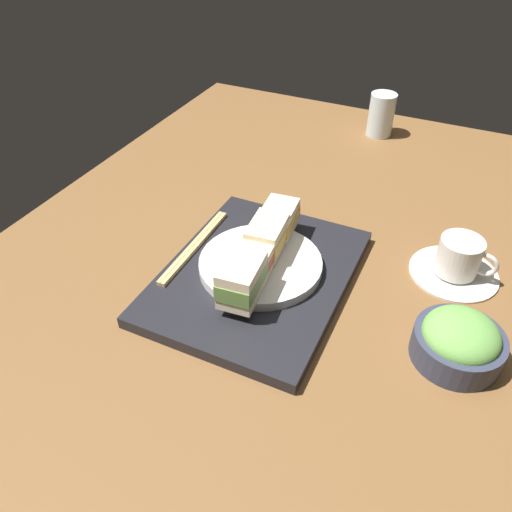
{
  "coord_description": "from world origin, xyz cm",
  "views": [
    {
      "loc": [
        62.83,
        25.61,
        56.66
      ],
      "look_at": [
        5.43,
        -1.42,
        5.0
      ],
      "focal_mm": 35.86,
      "sensor_mm": 36.0,
      "label": 1
    }
  ],
  "objects_px": {
    "sandwich_nearmost": "(278,219)",
    "sandwich_farmost": "(240,280)",
    "sandwich_plate": "(260,264)",
    "coffee_cup": "(458,261)",
    "chopsticks_pair": "(194,246)",
    "sandwich_inner_far": "(254,260)",
    "drinking_glass": "(381,115)",
    "salad_bowl": "(459,341)",
    "sandwich_inner_near": "(267,237)"
  },
  "relations": [
    {
      "from": "sandwich_plate",
      "to": "salad_bowl",
      "type": "xyz_separation_m",
      "value": [
        0.04,
        0.32,
        0.0
      ]
    },
    {
      "from": "sandwich_inner_near",
      "to": "coffee_cup",
      "type": "relative_size",
      "value": 0.61
    },
    {
      "from": "sandwich_inner_far",
      "to": "salad_bowl",
      "type": "bearing_deg",
      "value": 88.65
    },
    {
      "from": "sandwich_inner_far",
      "to": "chopsticks_pair",
      "type": "xyz_separation_m",
      "value": [
        -0.03,
        -0.13,
        -0.04
      ]
    },
    {
      "from": "sandwich_farmost",
      "to": "drinking_glass",
      "type": "xyz_separation_m",
      "value": [
        -0.7,
        0.03,
        -0.02
      ]
    },
    {
      "from": "sandwich_inner_near",
      "to": "salad_bowl",
      "type": "bearing_deg",
      "value": 78.51
    },
    {
      "from": "sandwich_inner_near",
      "to": "drinking_glass",
      "type": "distance_m",
      "value": 0.58
    },
    {
      "from": "sandwich_farmost",
      "to": "chopsticks_pair",
      "type": "bearing_deg",
      "value": -123.38
    },
    {
      "from": "sandwich_plate",
      "to": "chopsticks_pair",
      "type": "relative_size",
      "value": 0.93
    },
    {
      "from": "sandwich_farmost",
      "to": "sandwich_plate",
      "type": "bearing_deg",
      "value": -175.71
    },
    {
      "from": "sandwich_inner_far",
      "to": "sandwich_nearmost",
      "type": "bearing_deg",
      "value": -175.71
    },
    {
      "from": "sandwich_nearmost",
      "to": "chopsticks_pair",
      "type": "distance_m",
      "value": 0.15
    },
    {
      "from": "coffee_cup",
      "to": "drinking_glass",
      "type": "relative_size",
      "value": 1.42
    },
    {
      "from": "sandwich_farmost",
      "to": "drinking_glass",
      "type": "distance_m",
      "value": 0.7
    },
    {
      "from": "sandwich_plate",
      "to": "sandwich_nearmost",
      "type": "height_order",
      "value": "sandwich_nearmost"
    },
    {
      "from": "sandwich_inner_near",
      "to": "drinking_glass",
      "type": "bearing_deg",
      "value": 175.92
    },
    {
      "from": "sandwich_inner_near",
      "to": "sandwich_farmost",
      "type": "height_order",
      "value": "sandwich_farmost"
    },
    {
      "from": "coffee_cup",
      "to": "sandwich_plate",
      "type": "bearing_deg",
      "value": -63.28
    },
    {
      "from": "sandwich_plate",
      "to": "chopsticks_pair",
      "type": "bearing_deg",
      "value": -90.39
    },
    {
      "from": "sandwich_farmost",
      "to": "chopsticks_pair",
      "type": "xyz_separation_m",
      "value": [
        -0.09,
        -0.13,
        -0.04
      ]
    },
    {
      "from": "salad_bowl",
      "to": "coffee_cup",
      "type": "height_order",
      "value": "salad_bowl"
    },
    {
      "from": "sandwich_plate",
      "to": "drinking_glass",
      "type": "bearing_deg",
      "value": 176.31
    },
    {
      "from": "sandwich_nearmost",
      "to": "sandwich_farmost",
      "type": "height_order",
      "value": "sandwich_farmost"
    },
    {
      "from": "chopsticks_pair",
      "to": "coffee_cup",
      "type": "height_order",
      "value": "coffee_cup"
    },
    {
      "from": "sandwich_inner_far",
      "to": "drinking_glass",
      "type": "bearing_deg",
      "value": 176.67
    },
    {
      "from": "sandwich_nearmost",
      "to": "sandwich_farmost",
      "type": "xyz_separation_m",
      "value": [
        0.17,
        0.01,
        0.01
      ]
    },
    {
      "from": "coffee_cup",
      "to": "sandwich_farmost",
      "type": "bearing_deg",
      "value": -50.69
    },
    {
      "from": "sandwich_plate",
      "to": "salad_bowl",
      "type": "height_order",
      "value": "salad_bowl"
    },
    {
      "from": "chopsticks_pair",
      "to": "coffee_cup",
      "type": "relative_size",
      "value": 1.48
    },
    {
      "from": "sandwich_inner_far",
      "to": "sandwich_plate",
      "type": "bearing_deg",
      "value": -175.71
    },
    {
      "from": "sandwich_nearmost",
      "to": "salad_bowl",
      "type": "bearing_deg",
      "value": 69.27
    },
    {
      "from": "sandwich_plate",
      "to": "drinking_glass",
      "type": "relative_size",
      "value": 1.96
    },
    {
      "from": "chopsticks_pair",
      "to": "sandwich_inner_near",
      "type": "bearing_deg",
      "value": 102.72
    },
    {
      "from": "sandwich_inner_far",
      "to": "chopsticks_pair",
      "type": "relative_size",
      "value": 0.42
    },
    {
      "from": "sandwich_nearmost",
      "to": "coffee_cup",
      "type": "height_order",
      "value": "sandwich_nearmost"
    },
    {
      "from": "sandwich_plate",
      "to": "sandwich_inner_far",
      "type": "bearing_deg",
      "value": 4.29
    },
    {
      "from": "sandwich_plate",
      "to": "coffee_cup",
      "type": "relative_size",
      "value": 1.38
    },
    {
      "from": "salad_bowl",
      "to": "drinking_glass",
      "type": "relative_size",
      "value": 1.21
    },
    {
      "from": "sandwich_plate",
      "to": "drinking_glass",
      "type": "xyz_separation_m",
      "value": [
        -0.61,
        0.04,
        0.02
      ]
    },
    {
      "from": "sandwich_nearmost",
      "to": "drinking_glass",
      "type": "height_order",
      "value": "drinking_glass"
    },
    {
      "from": "sandwich_plate",
      "to": "sandwich_nearmost",
      "type": "bearing_deg",
      "value": -175.71
    },
    {
      "from": "chopsticks_pair",
      "to": "sandwich_nearmost",
      "type": "bearing_deg",
      "value": 125.6
    },
    {
      "from": "sandwich_nearmost",
      "to": "sandwich_farmost",
      "type": "bearing_deg",
      "value": 4.29
    },
    {
      "from": "sandwich_plate",
      "to": "drinking_glass",
      "type": "distance_m",
      "value": 0.61
    },
    {
      "from": "sandwich_farmost",
      "to": "salad_bowl",
      "type": "xyz_separation_m",
      "value": [
        -0.05,
        0.31,
        -0.04
      ]
    },
    {
      "from": "sandwich_nearmost",
      "to": "coffee_cup",
      "type": "relative_size",
      "value": 0.58
    },
    {
      "from": "sandwich_plate",
      "to": "sandwich_nearmost",
      "type": "distance_m",
      "value": 0.09
    },
    {
      "from": "sandwich_nearmost",
      "to": "coffee_cup",
      "type": "bearing_deg",
      "value": 101.42
    },
    {
      "from": "sandwich_farmost",
      "to": "coffee_cup",
      "type": "distance_m",
      "value": 0.37
    },
    {
      "from": "chopsticks_pair",
      "to": "sandwich_farmost",
      "type": "bearing_deg",
      "value": 56.62
    }
  ]
}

